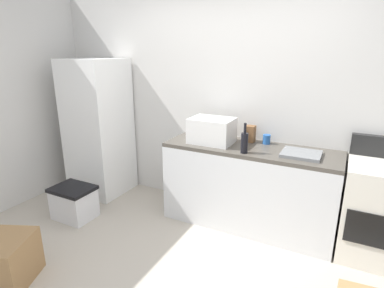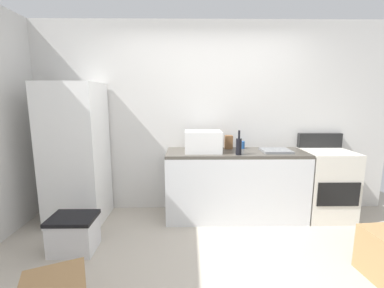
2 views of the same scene
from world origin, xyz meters
TOP-DOWN VIEW (x-y plane):
  - ground_plane at (0.00, 0.00)m, footprint 6.00×6.00m
  - wall_back at (0.00, 1.55)m, footprint 5.00×0.10m
  - kitchen_counter at (0.30, 1.20)m, footprint 1.80×0.60m
  - refrigerator at (-1.75, 1.15)m, footprint 0.68×0.66m
  - stove_oven at (1.52, 1.21)m, footprint 0.60×0.61m
  - microwave at (-0.13, 1.17)m, footprint 0.46×0.34m
  - sink_basin at (0.81, 1.16)m, footprint 0.36×0.32m
  - wine_bottle at (0.30, 0.99)m, footprint 0.07×0.07m
  - coffee_mug at (0.42, 1.39)m, footprint 0.08×0.08m
  - knife_block at (0.23, 1.39)m, footprint 0.10×0.10m
  - cardboard_box_large at (-1.20, -0.60)m, footprint 0.54×0.56m
  - storage_bin at (-1.51, 0.42)m, footprint 0.46×0.36m

SIDE VIEW (x-z plane):
  - ground_plane at x=0.00m, z-range 0.00..0.00m
  - storage_bin at x=-1.51m, z-range 0.00..0.38m
  - cardboard_box_large at x=-1.20m, z-range 0.00..0.40m
  - kitchen_counter at x=0.30m, z-range 0.00..0.90m
  - stove_oven at x=1.52m, z-range -0.08..1.02m
  - refrigerator at x=-1.75m, z-range 0.00..1.77m
  - sink_basin at x=0.81m, z-range 0.90..0.93m
  - coffee_mug at x=0.42m, z-range 0.90..1.00m
  - knife_block at x=0.23m, z-range 0.90..1.08m
  - wine_bottle at x=0.30m, z-range 0.86..1.16m
  - microwave at x=-0.13m, z-range 0.90..1.17m
  - wall_back at x=0.00m, z-range 0.00..2.60m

